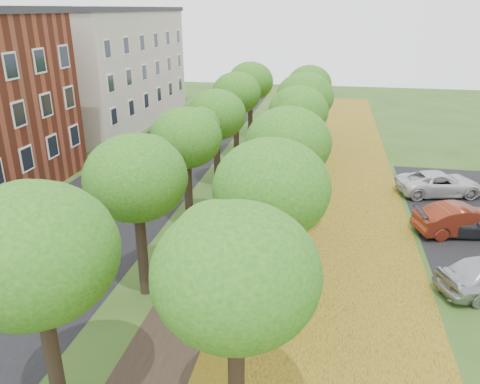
% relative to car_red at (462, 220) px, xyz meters
% --- Properties ---
extents(street_asphalt, '(8.00, 70.00, 0.01)m').
position_rel_car_red_xyz_m(street_asphalt, '(-18.50, 1.31, -0.74)').
color(street_asphalt, black).
rests_on(street_asphalt, ground).
extents(footpath, '(3.20, 70.00, 0.01)m').
position_rel_car_red_xyz_m(footpath, '(-11.00, 1.31, -0.74)').
color(footpath, black).
rests_on(footpath, ground).
extents(leaf_verge, '(7.50, 70.00, 0.01)m').
position_rel_car_red_xyz_m(leaf_verge, '(-6.00, 1.31, -0.74)').
color(leaf_verge, '#A48F1E').
rests_on(leaf_verge, ground).
extents(tree_row_west, '(3.61, 33.61, 6.11)m').
position_rel_car_red_xyz_m(tree_row_west, '(-13.20, 1.31, 3.80)').
color(tree_row_west, black).
rests_on(tree_row_west, ground).
extents(tree_row_east, '(3.61, 33.61, 6.11)m').
position_rel_car_red_xyz_m(tree_row_east, '(-8.40, 1.31, 3.80)').
color(tree_row_east, black).
rests_on(tree_row_east, ground).
extents(building_cream, '(10.30, 20.30, 10.40)m').
position_rel_car_red_xyz_m(building_cream, '(-28.00, 19.31, 4.47)').
color(building_cream, beige).
rests_on(building_cream, ground).
extents(car_red, '(4.78, 2.86, 1.49)m').
position_rel_car_red_xyz_m(car_red, '(0.00, 0.00, 0.00)').
color(car_red, maroon).
rests_on(car_red, ground).
extents(car_grey, '(4.60, 2.37, 1.28)m').
position_rel_car_red_xyz_m(car_grey, '(0.00, -0.05, -0.10)').
color(car_grey, '#2F2E33').
rests_on(car_grey, ground).
extents(car_white, '(5.31, 3.37, 1.36)m').
position_rel_car_red_xyz_m(car_white, '(0.00, 5.30, -0.06)').
color(car_white, silver).
rests_on(car_white, ground).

